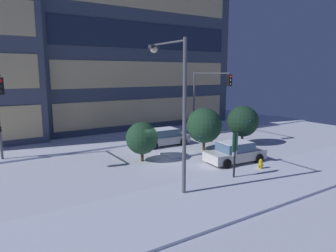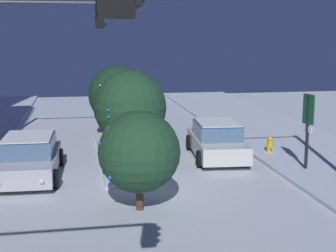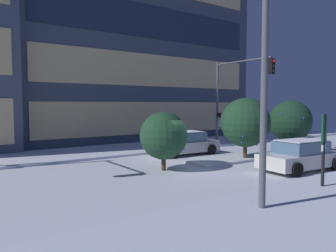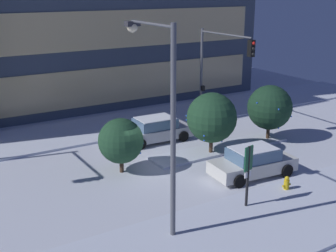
# 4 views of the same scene
# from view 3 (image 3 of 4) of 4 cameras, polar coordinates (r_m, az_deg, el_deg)

# --- Properties ---
(ground) EXTENTS (52.00, 52.00, 0.00)m
(ground) POSITION_cam_3_polar(r_m,az_deg,el_deg) (16.51, 2.77, -7.50)
(ground) COLOR silver
(curb_strip_near) EXTENTS (52.00, 5.20, 0.14)m
(curb_strip_near) POSITION_cam_3_polar(r_m,az_deg,el_deg) (11.66, 27.42, -12.38)
(curb_strip_near) COLOR silver
(curb_strip_near) RESTS_ON ground
(curb_strip_far) EXTENTS (52.00, 5.20, 0.14)m
(curb_strip_far) POSITION_cam_3_polar(r_m,az_deg,el_deg) (22.95, -9.21, -4.18)
(curb_strip_far) COLOR silver
(curb_strip_far) RESTS_ON ground
(median_strip) EXTENTS (9.00, 1.80, 0.14)m
(median_strip) POSITION_cam_3_polar(r_m,az_deg,el_deg) (20.44, 14.50, -5.23)
(median_strip) COLOR silver
(median_strip) RESTS_ON ground
(car_near) EXTENTS (4.62, 2.37, 1.49)m
(car_near) POSITION_cam_3_polar(r_m,az_deg,el_deg) (17.33, 22.21, -4.86)
(car_near) COLOR silver
(car_near) RESTS_ON ground
(car_far) EXTENTS (4.64, 2.26, 1.49)m
(car_far) POSITION_cam_3_polar(r_m,az_deg,el_deg) (21.07, 2.86, -3.09)
(car_far) COLOR #B7B7C1
(car_far) RESTS_ON ground
(traffic_light_corner_far_right) EXTENTS (0.32, 5.39, 6.53)m
(traffic_light_corner_far_right) POSITION_cam_3_polar(r_m,az_deg,el_deg) (24.50, 11.94, 6.70)
(traffic_light_corner_far_right) COLOR #565960
(traffic_light_corner_far_right) RESTS_ON ground
(street_lamp_arched) EXTENTS (0.56, 3.48, 8.12)m
(street_lamp_arched) POSITION_cam_3_polar(r_m,az_deg,el_deg) (10.80, 12.71, 14.67)
(street_lamp_arched) COLOR #565960
(street_lamp_arched) RESTS_ON ground
(parking_info_sign) EXTENTS (0.55, 0.20, 2.87)m
(parking_info_sign) POSITION_cam_3_polar(r_m,az_deg,el_deg) (13.57, 25.62, -2.49)
(parking_info_sign) COLOR black
(parking_info_sign) RESTS_ON ground
(decorated_tree_median) EXTENTS (2.34, 2.34, 2.89)m
(decorated_tree_median) POSITION_cam_3_polar(r_m,az_deg,el_deg) (15.88, -0.78, -1.71)
(decorated_tree_median) COLOR #473323
(decorated_tree_median) RESTS_ON ground
(decorated_tree_left_of_median) EXTENTS (2.76, 2.75, 3.51)m
(decorated_tree_left_of_median) POSITION_cam_3_polar(r_m,az_deg,el_deg) (22.95, 20.64, 0.80)
(decorated_tree_left_of_median) COLOR #473323
(decorated_tree_left_of_median) RESTS_ON ground
(decorated_tree_right_of_median) EXTENTS (2.84, 2.84, 3.62)m
(decorated_tree_right_of_median) POSITION_cam_3_polar(r_m,az_deg,el_deg) (19.27, 13.42, 0.60)
(decorated_tree_right_of_median) COLOR #473323
(decorated_tree_right_of_median) RESTS_ON ground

